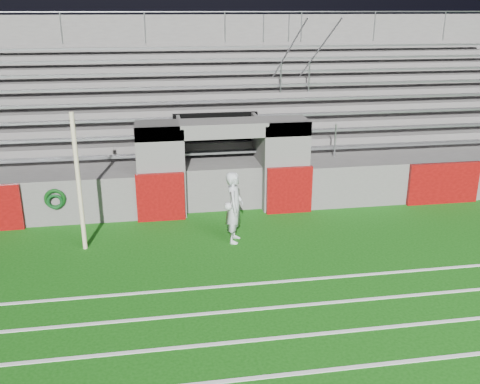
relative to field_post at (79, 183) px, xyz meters
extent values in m
plane|color=#114D0C|center=(3.69, -1.41, -1.67)|extent=(90.00, 90.00, 0.00)
cylinder|color=beige|center=(0.00, 0.00, 0.00)|extent=(0.11, 0.11, 3.35)
cube|color=white|center=(3.69, -5.41, -1.67)|extent=(28.00, 0.09, 0.01)
cube|color=white|center=(3.69, -4.41, -1.67)|extent=(28.00, 0.09, 0.01)
cube|color=white|center=(3.69, -3.41, -1.67)|extent=(28.00, 0.09, 0.01)
cube|color=white|center=(3.69, -2.41, -1.67)|extent=(28.00, 0.09, 0.01)
cube|color=#555351|center=(11.39, 1.76, -1.05)|extent=(10.60, 0.35, 1.25)
cube|color=#555351|center=(1.89, 2.09, -0.37)|extent=(1.20, 1.00, 2.60)
cube|color=#555351|center=(5.49, 2.09, -0.37)|extent=(1.20, 1.00, 2.60)
cube|color=black|center=(3.69, 3.79, -0.42)|extent=(2.60, 0.20, 2.50)
cube|color=#555351|center=(2.54, 2.69, -0.42)|extent=(0.10, 2.20, 2.50)
cube|color=#555351|center=(4.84, 2.69, -0.42)|extent=(0.10, 2.20, 2.50)
cube|color=#555351|center=(3.69, 2.09, 0.73)|extent=(4.80, 1.00, 0.40)
cube|color=#555351|center=(3.69, 5.94, -0.52)|extent=(26.00, 8.00, 0.20)
cube|color=#555351|center=(3.69, 5.94, -1.15)|extent=(26.00, 8.00, 1.05)
cube|color=#5B0707|center=(1.89, 1.53, -1.00)|extent=(1.30, 0.15, 1.35)
cube|color=#5B0707|center=(5.49, 1.53, -1.00)|extent=(1.30, 0.15, 1.35)
cube|color=#5B0707|center=(10.19, 1.53, -1.05)|extent=(2.20, 0.15, 1.25)
cube|color=gray|center=(3.69, 3.01, -0.20)|extent=(23.00, 0.28, 0.06)
cube|color=#555351|center=(3.69, 3.86, -0.23)|extent=(24.00, 0.75, 0.38)
cube|color=gray|center=(3.69, 3.76, 0.18)|extent=(23.00, 0.28, 0.06)
cube|color=#555351|center=(3.69, 4.61, -0.04)|extent=(24.00, 0.75, 0.76)
cube|color=gray|center=(3.69, 4.51, 0.56)|extent=(23.00, 0.28, 0.06)
cube|color=#555351|center=(3.69, 5.36, 0.15)|extent=(24.00, 0.75, 1.14)
cube|color=gray|center=(3.69, 5.26, 0.94)|extent=(23.00, 0.28, 0.06)
cube|color=#555351|center=(3.69, 6.11, 0.34)|extent=(24.00, 0.75, 1.52)
cube|color=gray|center=(3.69, 6.01, 1.32)|extent=(23.00, 0.28, 0.06)
cube|color=#555351|center=(3.69, 6.86, 0.53)|extent=(24.00, 0.75, 1.90)
cube|color=gray|center=(3.69, 6.76, 1.70)|extent=(23.00, 0.28, 0.06)
cube|color=#555351|center=(3.69, 7.61, 0.72)|extent=(24.00, 0.75, 2.28)
cube|color=gray|center=(3.69, 7.51, 2.08)|extent=(23.00, 0.28, 0.06)
cube|color=#555351|center=(3.69, 8.36, 0.91)|extent=(24.00, 0.75, 2.66)
cube|color=gray|center=(3.69, 8.26, 2.46)|extent=(23.00, 0.28, 0.06)
cube|color=#555351|center=(3.69, 9.04, 0.97)|extent=(26.00, 0.60, 5.29)
cylinder|color=#A5A8AD|center=(6.19, 2.74, 0.08)|extent=(0.05, 0.05, 1.00)
cylinder|color=#A5A8AD|center=(6.19, 5.74, 1.60)|extent=(0.05, 0.05, 1.00)
cylinder|color=#A5A8AD|center=(6.19, 8.74, 3.12)|extent=(0.05, 0.05, 1.00)
cylinder|color=#A5A8AD|center=(6.19, 5.74, 2.10)|extent=(0.05, 6.02, 3.08)
cylinder|color=#A5A8AD|center=(7.19, 2.74, 0.08)|extent=(0.05, 0.05, 1.00)
cylinder|color=#A5A8AD|center=(7.19, 5.74, 1.60)|extent=(0.05, 0.05, 1.00)
cylinder|color=#A5A8AD|center=(7.19, 8.74, 3.12)|extent=(0.05, 0.05, 1.00)
cylinder|color=#A5A8AD|center=(7.19, 5.74, 2.10)|extent=(0.05, 6.02, 3.08)
cylinder|color=#A5A8AD|center=(-1.31, 8.74, 3.17)|extent=(0.05, 0.05, 1.10)
cylinder|color=#A5A8AD|center=(1.69, 8.74, 3.17)|extent=(0.05, 0.05, 1.10)
cylinder|color=#A5A8AD|center=(4.69, 8.74, 3.17)|extent=(0.05, 0.05, 1.10)
cylinder|color=#A5A8AD|center=(7.69, 8.74, 3.17)|extent=(0.05, 0.05, 1.10)
cylinder|color=#A5A8AD|center=(10.69, 8.74, 3.17)|extent=(0.05, 0.05, 1.10)
cylinder|color=#A5A8AD|center=(13.69, 8.74, 3.17)|extent=(0.05, 0.05, 1.10)
cylinder|color=#A5A8AD|center=(3.69, 8.74, 3.72)|extent=(24.00, 0.05, 0.05)
imported|color=#B6BDC1|center=(3.66, -0.16, -0.77)|extent=(0.59, 0.75, 1.81)
sphere|color=silver|center=(3.49, -0.27, -0.69)|extent=(0.20, 0.20, 0.20)
torus|color=#0B380E|center=(-0.87, 1.54, -0.89)|extent=(0.56, 0.10, 0.56)
torus|color=#0B3A14|center=(-0.87, 1.49, -0.95)|extent=(0.42, 0.08, 0.42)
camera|label=1|loc=(1.79, -12.30, 3.89)|focal=40.00mm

